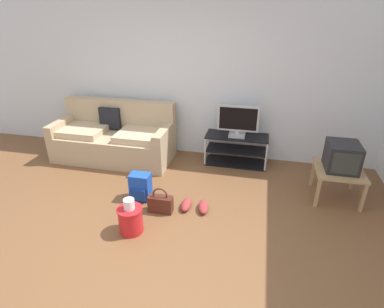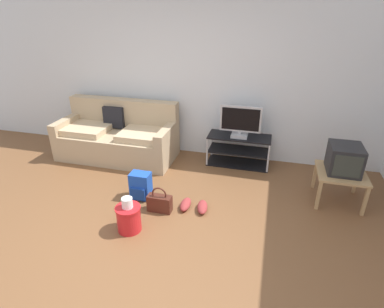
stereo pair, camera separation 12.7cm
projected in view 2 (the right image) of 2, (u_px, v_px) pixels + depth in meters
The scene contains 11 objects.
ground_plane at pixel (140, 241), 3.45m from camera, with size 9.00×9.80×0.02m, color brown.
wall_back at pixel (195, 75), 4.99m from camera, with size 9.00×0.10×2.70m, color silver.
couch at pixel (118, 137), 5.25m from camera, with size 1.94×0.87×0.93m.
tv_stand at pixel (239, 150), 5.01m from camera, with size 0.99×0.42×0.49m.
flat_tv at pixel (240, 122), 4.78m from camera, with size 0.63×0.22×0.50m.
side_table at pixel (341, 176), 3.98m from camera, with size 0.59×0.59×0.43m.
crt_tv at pixel (344, 159), 3.90m from camera, with size 0.39×0.43×0.36m.
backpack at pixel (141, 186), 4.13m from camera, with size 0.26×0.26×0.37m.
handbag at pixel (160, 203), 3.89m from camera, with size 0.31×0.13×0.34m.
cleaning_bucket at pixel (129, 217), 3.53m from camera, with size 0.29×0.29×0.43m.
sneakers_pair at pixel (194, 206), 3.96m from camera, with size 0.38×0.31×0.09m.
Camera 2 is at (1.25, -2.45, 2.35)m, focal length 28.99 mm.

